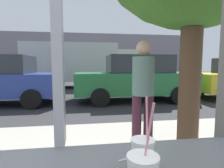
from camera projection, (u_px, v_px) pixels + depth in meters
ground_plane at (84, 94)px, 8.84m from camera, size 60.00×60.00×0.00m
sidewalk_strip at (78, 160)px, 2.53m from camera, size 16.00×2.80×0.12m
building_facade_far at (85, 55)px, 22.05m from camera, size 28.00×1.20×5.23m
soda_cup_right at (143, 157)px, 0.65m from camera, size 0.09×0.09×0.30m
loose_straw at (136, 156)px, 0.80m from camera, size 0.18×0.08×0.01m
parked_car_green at (135, 78)px, 7.07m from camera, size 4.55×2.06×1.78m
box_truck at (84, 63)px, 11.45m from camera, size 7.32×2.44×2.72m
pedestrian at (143, 89)px, 2.64m from camera, size 0.32×0.32×1.63m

